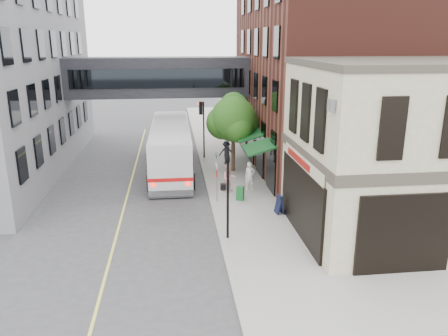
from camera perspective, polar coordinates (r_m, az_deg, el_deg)
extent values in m
plane|color=#38383A|center=(19.52, 0.05, -12.05)|extent=(120.00, 120.00, 0.00)
cube|color=gray|center=(32.63, 0.60, 0.00)|extent=(4.00, 60.00, 0.15)
cube|color=tan|center=(22.63, 22.67, 1.76)|extent=(10.00, 8.00, 8.15)
cube|color=#38332B|center=(22.61, 22.69, 1.95)|extent=(10.12, 8.12, 0.50)
cube|color=#38332B|center=(22.04, 23.89, 12.44)|extent=(10.12, 8.12, 0.30)
cube|color=black|center=(21.31, 10.01, -4.33)|extent=(0.14, 6.40, 3.40)
cube|color=black|center=(21.30, 9.90, -4.33)|extent=(0.04, 5.90, 3.00)
cube|color=maroon|center=(21.24, 9.65, 1.16)|extent=(0.03, 3.60, 0.32)
cube|color=#4B1F17|center=(34.31, 14.09, 12.10)|extent=(12.00, 18.00, 14.00)
cube|color=#0C3813|center=(31.85, 2.71, 4.99)|extent=(1.80, 13.00, 0.40)
cube|color=black|center=(35.16, -8.52, 11.68)|extent=(14.00, 3.00, 3.00)
cube|color=black|center=(33.62, -8.58, 11.46)|extent=(13.00, 0.08, 1.40)
cube|color=black|center=(36.70, -8.46, 11.88)|extent=(13.00, 0.08, 1.40)
cylinder|color=black|center=(20.40, 0.50, -3.37)|extent=(0.12, 0.12, 4.50)
cube|color=black|center=(20.26, -0.12, -2.46)|extent=(0.25, 0.22, 0.30)
imported|color=black|center=(19.85, 0.51, 1.66)|extent=(0.20, 0.16, 1.00)
cylinder|color=black|center=(34.82, -2.65, 4.97)|extent=(0.12, 0.12, 4.50)
cube|color=black|center=(34.73, -3.02, 5.53)|extent=(0.25, 0.22, 0.30)
cube|color=black|center=(34.50, -3.06, 7.81)|extent=(0.28, 0.28, 1.00)
sphere|color=#FF0C05|center=(34.44, -3.34, 8.38)|extent=(0.18, 0.18, 0.18)
cylinder|color=gray|center=(25.35, -0.94, -1.16)|extent=(0.08, 0.08, 3.00)
cube|color=white|center=(25.14, -1.00, 0.36)|extent=(0.03, 0.75, 0.22)
cube|color=#0C591E|center=(24.99, -1.00, 1.57)|extent=(0.03, 0.70, 0.18)
cube|color=#B20C0C|center=(25.28, -0.99, -0.73)|extent=(0.03, 0.30, 0.40)
cylinder|color=#382619|center=(31.31, 1.20, 2.08)|extent=(0.28, 0.28, 2.80)
sphere|color=#1C4B14|center=(30.81, 1.23, 6.41)|extent=(3.20, 3.20, 3.20)
sphere|color=#1C4B14|center=(31.48, 2.55, 5.88)|extent=(2.20, 2.20, 2.20)
sphere|color=#1C4B14|center=(31.06, -0.14, 5.94)|extent=(2.40, 2.40, 2.40)
sphere|color=#1C4B14|center=(31.28, 1.27, 8.05)|extent=(2.00, 2.00, 2.00)
cube|color=#D8CC4C|center=(28.74, -12.34, -2.85)|extent=(0.12, 40.00, 0.01)
cube|color=silver|center=(32.12, -6.96, 2.77)|extent=(2.81, 12.47, 3.14)
cube|color=black|center=(32.00, -6.99, 3.71)|extent=(2.87, 12.25, 1.14)
cube|color=#B20C0C|center=(32.25, -6.92, 1.83)|extent=(2.88, 12.49, 0.24)
cylinder|color=black|center=(28.14, -9.68, -1.97)|extent=(0.33, 1.08, 1.08)
cylinder|color=black|center=(28.10, -4.16, -1.80)|extent=(0.33, 1.08, 1.08)
cylinder|color=black|center=(36.45, -8.98, 2.31)|extent=(0.33, 1.08, 1.08)
cylinder|color=black|center=(36.42, -4.72, 2.45)|extent=(0.33, 1.08, 1.08)
imported|color=white|center=(27.58, 3.39, -1.03)|extent=(0.71, 0.52, 1.80)
imported|color=pink|center=(27.13, 0.64, -1.33)|extent=(0.98, 0.83, 1.77)
imported|color=black|center=(33.23, 0.32, 2.03)|extent=(1.31, 1.00, 1.78)
cube|color=#135420|center=(25.89, 2.13, -3.32)|extent=(0.53, 0.51, 0.83)
cube|color=black|center=(24.09, 7.25, -4.72)|extent=(0.46, 0.63, 1.05)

